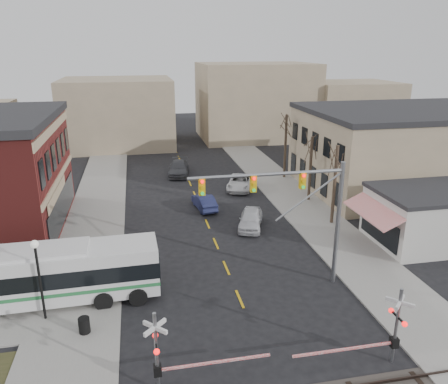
{
  "coord_description": "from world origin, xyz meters",
  "views": [
    {
      "loc": [
        -5.48,
        -20.3,
        14.49
      ],
      "look_at": [
        1.05,
        11.98,
        3.5
      ],
      "focal_mm": 35.0,
      "sensor_mm": 36.0,
      "label": 1
    }
  ],
  "objects_px": {
    "transit_bus": "(44,275)",
    "car_a": "(251,219)",
    "car_c": "(240,182)",
    "pedestrian_far": "(55,255)",
    "traffic_signal_mast": "(299,201)",
    "car_b": "(204,202)",
    "pedestrian_near": "(103,284)",
    "car_d": "(179,168)",
    "street_lamp": "(37,264)",
    "trash_bin": "(84,325)",
    "rr_crossing_east": "(388,328)",
    "rr_crossing_west": "(167,352)"
  },
  "relations": [
    {
      "from": "traffic_signal_mast",
      "to": "car_c",
      "type": "relative_size",
      "value": 1.8
    },
    {
      "from": "car_a",
      "to": "pedestrian_near",
      "type": "distance_m",
      "value": 14.45
    },
    {
      "from": "transit_bus",
      "to": "pedestrian_near",
      "type": "distance_m",
      "value": 3.36
    },
    {
      "from": "rr_crossing_east",
      "to": "car_d",
      "type": "relative_size",
      "value": 1.01
    },
    {
      "from": "rr_crossing_east",
      "to": "pedestrian_far",
      "type": "bearing_deg",
      "value": 142.61
    },
    {
      "from": "trash_bin",
      "to": "car_d",
      "type": "xyz_separation_m",
      "value": [
        7.99,
        29.35,
        0.25
      ]
    },
    {
      "from": "rr_crossing_east",
      "to": "pedestrian_near",
      "type": "relative_size",
      "value": 3.52
    },
    {
      "from": "car_a",
      "to": "pedestrian_far",
      "type": "distance_m",
      "value": 15.5
    },
    {
      "from": "pedestrian_far",
      "to": "transit_bus",
      "type": "bearing_deg",
      "value": -152.06
    },
    {
      "from": "traffic_signal_mast",
      "to": "pedestrian_far",
      "type": "height_order",
      "value": "traffic_signal_mast"
    },
    {
      "from": "transit_bus",
      "to": "car_a",
      "type": "relative_size",
      "value": 2.9
    },
    {
      "from": "street_lamp",
      "to": "car_d",
      "type": "relative_size",
      "value": 0.85
    },
    {
      "from": "traffic_signal_mast",
      "to": "rr_crossing_east",
      "type": "relative_size",
      "value": 1.69
    },
    {
      "from": "rr_crossing_west",
      "to": "trash_bin",
      "type": "relative_size",
      "value": 6.49
    },
    {
      "from": "transit_bus",
      "to": "rr_crossing_east",
      "type": "relative_size",
      "value": 2.36
    },
    {
      "from": "street_lamp",
      "to": "trash_bin",
      "type": "bearing_deg",
      "value": -37.48
    },
    {
      "from": "trash_bin",
      "to": "pedestrian_far",
      "type": "relative_size",
      "value": 0.46
    },
    {
      "from": "car_c",
      "to": "car_d",
      "type": "height_order",
      "value": "car_d"
    },
    {
      "from": "car_a",
      "to": "car_d",
      "type": "xyz_separation_m",
      "value": [
        -4.27,
        17.16,
        0.03
      ]
    },
    {
      "from": "traffic_signal_mast",
      "to": "rr_crossing_east",
      "type": "height_order",
      "value": "traffic_signal_mast"
    },
    {
      "from": "car_c",
      "to": "pedestrian_far",
      "type": "height_order",
      "value": "pedestrian_far"
    },
    {
      "from": "trash_bin",
      "to": "car_a",
      "type": "relative_size",
      "value": 0.19
    },
    {
      "from": "car_b",
      "to": "pedestrian_far",
      "type": "height_order",
      "value": "pedestrian_far"
    },
    {
      "from": "car_b",
      "to": "car_c",
      "type": "distance_m",
      "value": 7.0
    },
    {
      "from": "transit_bus",
      "to": "car_b",
      "type": "height_order",
      "value": "transit_bus"
    },
    {
      "from": "traffic_signal_mast",
      "to": "car_a",
      "type": "bearing_deg",
      "value": 92.12
    },
    {
      "from": "rr_crossing_west",
      "to": "pedestrian_near",
      "type": "relative_size",
      "value": 3.52
    },
    {
      "from": "transit_bus",
      "to": "pedestrian_far",
      "type": "height_order",
      "value": "transit_bus"
    },
    {
      "from": "trash_bin",
      "to": "pedestrian_near",
      "type": "height_order",
      "value": "pedestrian_near"
    },
    {
      "from": "street_lamp",
      "to": "car_d",
      "type": "bearing_deg",
      "value": 69.58
    },
    {
      "from": "car_d",
      "to": "car_c",
      "type": "bearing_deg",
      "value": -40.11
    },
    {
      "from": "rr_crossing_west",
      "to": "transit_bus",
      "type": "bearing_deg",
      "value": 127.89
    },
    {
      "from": "traffic_signal_mast",
      "to": "car_d",
      "type": "xyz_separation_m",
      "value": [
        -4.63,
        26.81,
        -4.9
      ]
    },
    {
      "from": "pedestrian_near",
      "to": "car_b",
      "type": "bearing_deg",
      "value": -19.22
    },
    {
      "from": "car_c",
      "to": "pedestrian_near",
      "type": "relative_size",
      "value": 3.3
    },
    {
      "from": "rr_crossing_west",
      "to": "car_c",
      "type": "height_order",
      "value": "rr_crossing_west"
    },
    {
      "from": "car_c",
      "to": "car_a",
      "type": "bearing_deg",
      "value": -79.04
    },
    {
      "from": "street_lamp",
      "to": "trash_bin",
      "type": "relative_size",
      "value": 5.5
    },
    {
      "from": "car_b",
      "to": "pedestrian_near",
      "type": "height_order",
      "value": "pedestrian_near"
    },
    {
      "from": "car_a",
      "to": "car_d",
      "type": "relative_size",
      "value": 0.82
    },
    {
      "from": "rr_crossing_west",
      "to": "car_d",
      "type": "distance_m",
      "value": 34.41
    },
    {
      "from": "car_b",
      "to": "car_d",
      "type": "relative_size",
      "value": 0.76
    },
    {
      "from": "traffic_signal_mast",
      "to": "street_lamp",
      "type": "height_order",
      "value": "traffic_signal_mast"
    },
    {
      "from": "transit_bus",
      "to": "pedestrian_far",
      "type": "xyz_separation_m",
      "value": [
        -0.16,
        4.31,
        -0.85
      ]
    },
    {
      "from": "rr_crossing_east",
      "to": "car_d",
      "type": "height_order",
      "value": "rr_crossing_east"
    },
    {
      "from": "traffic_signal_mast",
      "to": "car_d",
      "type": "bearing_deg",
      "value": 99.8
    },
    {
      "from": "car_a",
      "to": "car_d",
      "type": "bearing_deg",
      "value": 123.68
    },
    {
      "from": "traffic_signal_mast",
      "to": "street_lamp",
      "type": "distance_m",
      "value": 15.09
    },
    {
      "from": "street_lamp",
      "to": "car_a",
      "type": "distance_m",
      "value": 18.1
    },
    {
      "from": "car_d",
      "to": "rr_crossing_west",
      "type": "bearing_deg",
      "value": -87.54
    }
  ]
}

